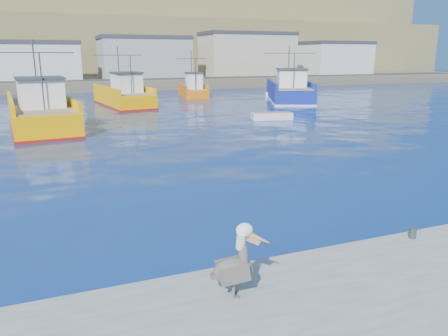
# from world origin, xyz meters

# --- Properties ---
(ground) EXTENTS (260.00, 260.00, 0.00)m
(ground) POSITION_xyz_m (0.00, 0.00, 0.00)
(ground) COLOR #071852
(ground) RESTS_ON ground
(dock_bollards) EXTENTS (36.20, 0.20, 0.30)m
(dock_bollards) POSITION_xyz_m (0.60, -3.40, 0.65)
(dock_bollards) COLOR #4C4C4C
(dock_bollards) RESTS_ON dock
(far_shore) EXTENTS (200.00, 81.00, 24.00)m
(far_shore) POSITION_xyz_m (0.00, 109.20, 8.98)
(far_shore) COLOR brown
(far_shore) RESTS_ON ground
(trawler_yellow_a) EXTENTS (6.05, 13.59, 6.76)m
(trawler_yellow_a) POSITION_xyz_m (-6.89, 24.45, 1.15)
(trawler_yellow_a) COLOR #FFA600
(trawler_yellow_a) RESTS_ON ground
(trawler_yellow_b) EXTENTS (5.56, 11.99, 6.55)m
(trawler_yellow_b) POSITION_xyz_m (1.50, 37.44, 1.06)
(trawler_yellow_b) COLOR #FFA600
(trawler_yellow_b) RESTS_ON ground
(trawler_blue) EXTENTS (9.46, 14.05, 6.77)m
(trawler_blue) POSITION_xyz_m (21.38, 35.51, 1.15)
(trawler_blue) COLOR navy
(trawler_blue) RESTS_ON ground
(boat_orange) EXTENTS (4.16, 8.18, 6.02)m
(boat_orange) POSITION_xyz_m (11.93, 44.86, 1.01)
(boat_orange) COLOR orange
(boat_orange) RESTS_ON ground
(skiff_mid) EXTENTS (3.72, 1.97, 0.77)m
(skiff_mid) POSITION_xyz_m (11.85, 21.94, 0.25)
(skiff_mid) COLOR silver
(skiff_mid) RESTS_ON ground
(skiff_far) EXTENTS (3.71, 3.63, 0.84)m
(skiff_far) POSITION_xyz_m (22.74, 41.72, 0.27)
(skiff_far) COLOR silver
(skiff_far) RESTS_ON ground
(pelican) EXTENTS (1.33, 0.66, 1.63)m
(pelican) POSITION_xyz_m (-2.83, -4.32, 1.20)
(pelican) COLOR #595451
(pelican) RESTS_ON dock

